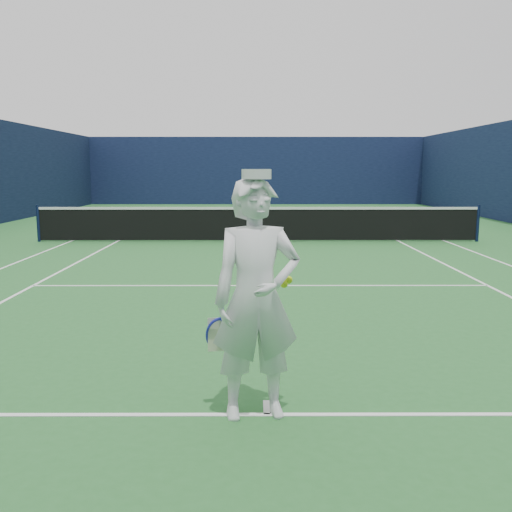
% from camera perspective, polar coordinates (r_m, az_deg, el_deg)
% --- Properties ---
extents(ground, '(80.00, 80.00, 0.00)m').
position_cam_1_polar(ground, '(16.64, 0.22, 1.46)').
color(ground, '#26662C').
rests_on(ground, ground).
extents(court_markings, '(11.03, 23.83, 0.01)m').
position_cam_1_polar(court_markings, '(16.64, 0.22, 1.48)').
color(court_markings, white).
rests_on(court_markings, ground).
extents(windscreen_fence, '(20.12, 36.12, 4.00)m').
position_cam_1_polar(windscreen_fence, '(16.51, 0.23, 8.36)').
color(windscreen_fence, '#0F1738').
rests_on(windscreen_fence, ground).
extents(tennis_net, '(12.88, 0.09, 1.07)m').
position_cam_1_polar(tennis_net, '(16.58, 0.22, 3.36)').
color(tennis_net, '#141E4C').
rests_on(tennis_net, ground).
extents(tennis_player, '(0.88, 0.62, 2.09)m').
position_cam_1_polar(tennis_player, '(4.76, 0.04, -4.29)').
color(tennis_player, white).
rests_on(tennis_player, ground).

